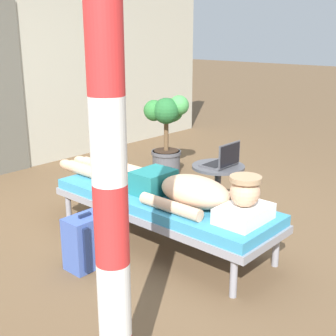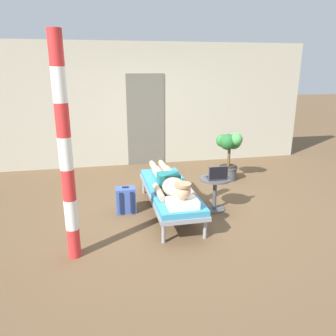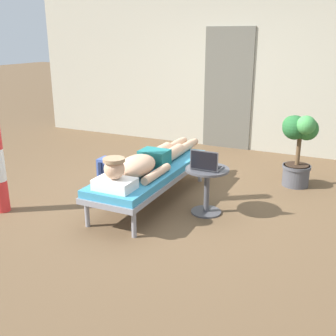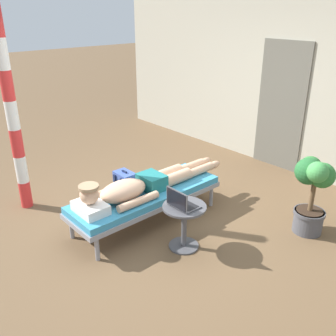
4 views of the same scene
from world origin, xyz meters
name	(u,v)px [view 3 (image 3 of 4)]	position (x,y,z in m)	size (l,w,h in m)	color
ground_plane	(171,200)	(0.00, 0.00, 0.00)	(40.00, 40.00, 0.00)	brown
house_wall_back	(228,69)	(-0.21, 2.73, 1.35)	(7.60, 0.20, 2.70)	#B2AD99
house_door_panel	(228,89)	(-0.16, 2.62, 1.02)	(0.84, 0.03, 2.04)	#625F54
lounge_chair	(151,174)	(-0.21, -0.13, 0.35)	(0.66, 1.99, 0.42)	gray
person_reclining	(146,162)	(-0.21, -0.24, 0.52)	(0.53, 2.17, 0.33)	white
side_table	(207,183)	(0.51, -0.17, 0.36)	(0.48, 0.48, 0.52)	#4C4C51
laptop	(206,165)	(0.51, -0.22, 0.58)	(0.31, 0.24, 0.23)	#4C4C51
backpack	(111,174)	(-0.87, 0.02, 0.20)	(0.30, 0.26, 0.42)	#3F59A5
potted_plant	(299,141)	(1.27, 1.15, 0.61)	(0.47, 0.47, 0.97)	#4C4C51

